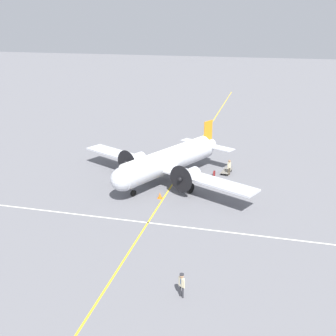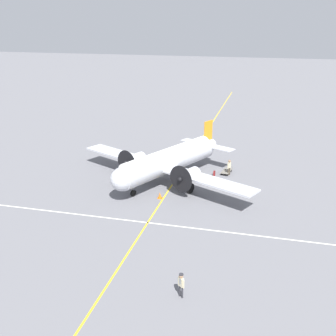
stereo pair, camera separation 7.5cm
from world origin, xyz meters
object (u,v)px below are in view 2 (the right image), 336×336
crew_foreground (181,283)px  suitcase_near_door (214,173)px  airliner_main (166,162)px  passenger_boarding (229,166)px  traffic_cone (160,195)px  baggage_cart (227,171)px

crew_foreground → suitcase_near_door: 22.72m
airliner_main → passenger_boarding: airliner_main is taller
airliner_main → passenger_boarding: bearing=147.4°
passenger_boarding → traffic_cone: passenger_boarding is taller
airliner_main → traffic_cone: 4.86m
crew_foreground → traffic_cone: (-14.98, -5.54, -0.81)m
baggage_cart → traffic_cone: size_ratio=3.46×
airliner_main → traffic_cone: (4.33, 0.52, -2.14)m
airliner_main → baggage_cart: bearing=152.1°
airliner_main → suitcase_near_door: (-3.37, 4.93, -2.17)m
passenger_boarding → traffic_cone: size_ratio=2.92×
airliner_main → passenger_boarding: size_ratio=11.56×
traffic_cone → suitcase_near_door: bearing=150.2°
passenger_boarding → suitcase_near_door: passenger_boarding is taller
baggage_cart → traffic_cone: bearing=-23.6°
baggage_cart → traffic_cone: traffic_cone is taller
airliner_main → baggage_cart: airliner_main is taller
passenger_boarding → suitcase_near_door: size_ratio=3.22×
airliner_main → crew_foreground: airliner_main is taller
airliner_main → passenger_boarding: 7.76m
crew_foreground → baggage_cart: (-23.81, 0.15, -0.84)m
traffic_cone → baggage_cart: bearing=147.2°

